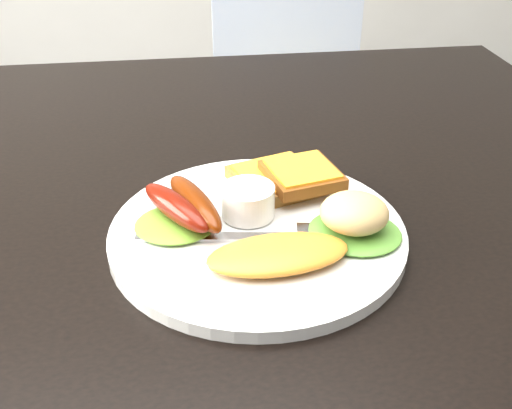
{
  "coord_description": "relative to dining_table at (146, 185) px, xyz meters",
  "views": [
    {
      "loc": [
        0.05,
        -0.62,
        1.08
      ],
      "look_at": [
        0.11,
        -0.14,
        0.78
      ],
      "focal_mm": 42.0,
      "sensor_mm": 36.0,
      "label": 1
    }
  ],
  "objects": [
    {
      "name": "lettuce_right",
      "position": [
        0.2,
        -0.18,
        0.04
      ],
      "size": [
        0.11,
        0.11,
        0.01
      ],
      "primitive_type": "ellipsoid",
      "rotation": [
        0.0,
        0.0,
        -0.43
      ],
      "color": "#338429",
      "rests_on": "plate"
    },
    {
      "name": "lettuce_left",
      "position": [
        0.03,
        -0.14,
        0.04
      ],
      "size": [
        0.08,
        0.08,
        0.01
      ],
      "primitive_type": "ellipsoid",
      "rotation": [
        0.0,
        0.0,
        -0.11
      ],
      "color": "#468C1F",
      "rests_on": "plate"
    },
    {
      "name": "toast_b",
      "position": [
        0.17,
        -0.09,
        0.05
      ],
      "size": [
        0.08,
        0.08,
        0.01
      ],
      "primitive_type": "cube",
      "rotation": [
        0.0,
        0.0,
        0.23
      ],
      "color": "brown",
      "rests_on": "toast_a"
    },
    {
      "name": "dining_chair",
      "position": [
        0.33,
        0.74,
        -0.28
      ],
      "size": [
        0.39,
        0.39,
        0.05
      ],
      "primitive_type": "cube",
      "rotation": [
        0.0,
        0.0,
        -0.02
      ],
      "color": "tan",
      "rests_on": "ground"
    },
    {
      "name": "fork",
      "position": [
        0.07,
        -0.17,
        0.03
      ],
      "size": [
        0.15,
        0.03,
        0.0
      ],
      "primitive_type": "cube",
      "rotation": [
        0.0,
        0.0,
        -0.14
      ],
      "color": "#ADAFB7",
      "rests_on": "plate"
    },
    {
      "name": "dining_table",
      "position": [
        0.0,
        0.0,
        0.0
      ],
      "size": [
        1.2,
        0.8,
        0.04
      ],
      "primitive_type": "cube",
      "color": "black",
      "rests_on": "ground"
    },
    {
      "name": "toast_a",
      "position": [
        0.14,
        -0.08,
        0.04
      ],
      "size": [
        0.1,
        0.1,
        0.01
      ],
      "primitive_type": "cube",
      "rotation": [
        0.0,
        0.0,
        0.31
      ],
      "color": "olive",
      "rests_on": "plate"
    },
    {
      "name": "sausage_b",
      "position": [
        0.05,
        -0.13,
        0.05
      ],
      "size": [
        0.06,
        0.11,
        0.03
      ],
      "primitive_type": "ellipsoid",
      "rotation": [
        0.0,
        0.0,
        0.36
      ],
      "color": "#6B2F07",
      "rests_on": "lettuce_left"
    },
    {
      "name": "ramekin",
      "position": [
        0.1,
        -0.13,
        0.05
      ],
      "size": [
        0.06,
        0.06,
        0.03
      ],
      "primitive_type": "cylinder",
      "rotation": [
        0.0,
        0.0,
        0.15
      ],
      "color": "white",
      "rests_on": "plate"
    },
    {
      "name": "plate",
      "position": [
        0.11,
        -0.15,
        0.03
      ],
      "size": [
        0.28,
        0.28,
        0.01
      ],
      "primitive_type": "cylinder",
      "color": "white",
      "rests_on": "dining_table"
    },
    {
      "name": "sausage_a",
      "position": [
        0.04,
        -0.14,
        0.05
      ],
      "size": [
        0.08,
        0.1,
        0.02
      ],
      "primitive_type": "ellipsoid",
      "rotation": [
        0.0,
        0.0,
        0.56
      ],
      "color": "#63120B",
      "rests_on": "lettuce_left"
    },
    {
      "name": "potato_salad",
      "position": [
        0.2,
        -0.18,
        0.06
      ],
      "size": [
        0.07,
        0.07,
        0.03
      ],
      "primitive_type": "ellipsoid",
      "rotation": [
        0.0,
        0.0,
        -0.19
      ],
      "color": "#CBC589",
      "rests_on": "lettuce_right"
    },
    {
      "name": "omelette",
      "position": [
        0.12,
        -0.21,
        0.04
      ],
      "size": [
        0.13,
        0.07,
        0.02
      ],
      "primitive_type": "ellipsoid",
      "rotation": [
        0.0,
        0.0,
        0.08
      ],
      "color": "orange",
      "rests_on": "plate"
    }
  ]
}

